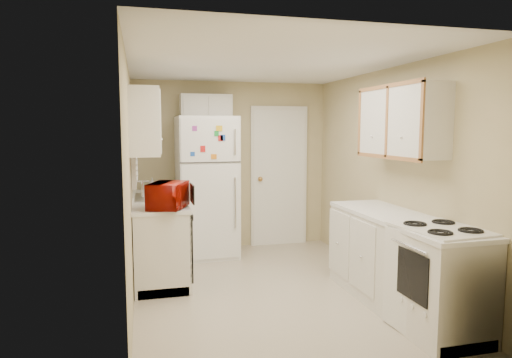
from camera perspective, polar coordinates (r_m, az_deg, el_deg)
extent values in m
plane|color=beige|center=(5.08, 1.44, -13.62)|extent=(3.80, 3.80, 0.00)
plane|color=white|center=(4.82, 1.52, 14.28)|extent=(3.80, 3.80, 0.00)
plane|color=#C0B285|center=(4.63, -15.45, -0.51)|extent=(3.80, 3.80, 0.00)
plane|color=#C0B285|center=(5.36, 16.04, 0.37)|extent=(3.80, 3.80, 0.00)
plane|color=#C0B285|center=(6.65, -2.99, 1.71)|extent=(2.80, 2.80, 0.00)
plane|color=#C0B285|center=(3.04, 11.29, -3.86)|extent=(2.80, 2.80, 0.00)
cube|color=silver|center=(5.65, -12.00, -6.95)|extent=(0.60, 1.80, 0.90)
cube|color=black|center=(5.07, -8.42, -7.92)|extent=(0.03, 0.58, 0.72)
cube|color=gray|center=(5.72, -12.15, -2.60)|extent=(0.54, 0.74, 0.16)
imported|color=#970F05|center=(4.84, -10.93, -1.89)|extent=(0.55, 0.43, 0.33)
imported|color=white|center=(6.25, -12.84, -0.57)|extent=(0.10, 0.10, 0.18)
cube|color=silver|center=(5.65, -14.97, 4.76)|extent=(0.10, 0.98, 1.08)
cube|color=silver|center=(4.82, -13.82, 6.95)|extent=(0.30, 0.45, 0.70)
cube|color=white|center=(6.23, -6.20, -0.96)|extent=(0.79, 0.77, 1.89)
cube|color=silver|center=(6.41, -6.31, 8.67)|extent=(0.70, 0.30, 0.40)
cube|color=white|center=(6.80, 2.88, 0.28)|extent=(0.86, 0.06, 2.08)
cube|color=silver|center=(4.67, 17.56, -9.91)|extent=(0.60, 2.00, 0.90)
cube|color=white|center=(4.21, 21.94, -11.94)|extent=(0.65, 0.77, 0.89)
cube|color=silver|center=(4.83, 17.72, 6.83)|extent=(0.30, 1.20, 0.70)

